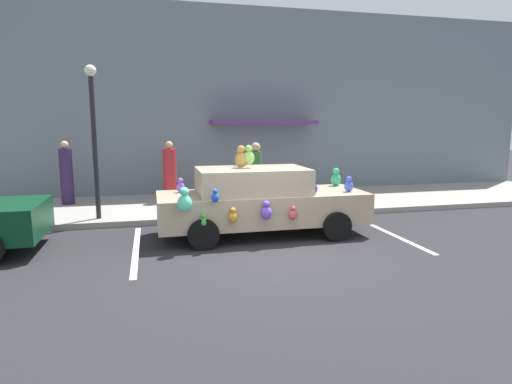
# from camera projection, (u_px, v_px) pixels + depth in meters

# --- Properties ---
(ground_plane) EXTENTS (60.00, 60.00, 0.00)m
(ground_plane) POSITION_uv_depth(u_px,v_px,m) (276.00, 254.00, 8.51)
(ground_plane) COLOR #262628
(sidewalk) EXTENTS (24.00, 4.00, 0.15)m
(sidewalk) POSITION_uv_depth(u_px,v_px,m) (230.00, 204.00, 13.29)
(sidewalk) COLOR gray
(sidewalk) RESTS_ON ground
(storefront_building) EXTENTS (24.00, 1.25, 6.40)m
(storefront_building) POSITION_uv_depth(u_px,v_px,m) (218.00, 103.00, 14.86)
(storefront_building) COLOR slate
(storefront_building) RESTS_ON ground
(parking_stripe_front) EXTENTS (0.12, 3.60, 0.01)m
(parking_stripe_front) POSITION_uv_depth(u_px,v_px,m) (388.00, 232.00, 10.17)
(parking_stripe_front) COLOR silver
(parking_stripe_front) RESTS_ON ground
(parking_stripe_rear) EXTENTS (0.12, 3.60, 0.01)m
(parking_stripe_rear) POSITION_uv_depth(u_px,v_px,m) (136.00, 249.00, 8.85)
(parking_stripe_rear) COLOR silver
(parking_stripe_rear) RESTS_ON ground
(plush_covered_car) EXTENTS (4.67, 2.04, 2.06)m
(plush_covered_car) POSITION_uv_depth(u_px,v_px,m) (260.00, 200.00, 9.84)
(plush_covered_car) COLOR tan
(plush_covered_car) RESTS_ON ground
(teddy_bear_on_sidewalk) EXTENTS (0.30, 0.25, 0.57)m
(teddy_bear_on_sidewalk) POSITION_uv_depth(u_px,v_px,m) (273.00, 198.00, 12.46)
(teddy_bear_on_sidewalk) COLOR beige
(teddy_bear_on_sidewalk) RESTS_ON sidewalk
(street_lamp_post) EXTENTS (0.28, 0.28, 3.77)m
(street_lamp_post) POSITION_uv_depth(u_px,v_px,m) (94.00, 126.00, 10.63)
(street_lamp_post) COLOR black
(street_lamp_post) RESTS_ON sidewalk
(pedestrian_near_shopfront) EXTENTS (0.31, 0.31, 1.83)m
(pedestrian_near_shopfront) POSITION_uv_depth(u_px,v_px,m) (256.00, 176.00, 12.55)
(pedestrian_near_shopfront) COLOR #2A6C2E
(pedestrian_near_shopfront) RESTS_ON sidewalk
(pedestrian_walking_past) EXTENTS (0.36, 0.36, 1.87)m
(pedestrian_walking_past) POSITION_uv_depth(u_px,v_px,m) (67.00, 175.00, 12.78)
(pedestrian_walking_past) COLOR #2F1D45
(pedestrian_walking_past) RESTS_ON sidewalk
(pedestrian_by_lamp) EXTENTS (0.40, 0.40, 1.84)m
(pedestrian_by_lamp) POSITION_uv_depth(u_px,v_px,m) (170.00, 174.00, 13.24)
(pedestrian_by_lamp) COLOR #A72428
(pedestrian_by_lamp) RESTS_ON sidewalk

